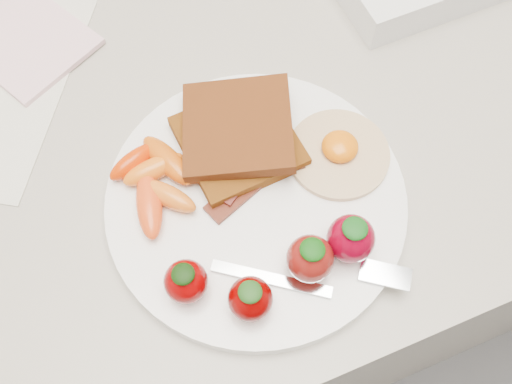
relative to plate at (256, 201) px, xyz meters
name	(u,v)px	position (x,y,z in m)	size (l,w,h in m)	color
counter	(237,241)	(0.02, 0.13, -0.46)	(2.00, 0.60, 0.90)	gray
plate	(256,201)	(0.00, 0.00, 0.00)	(0.27, 0.27, 0.02)	white
toast_lower	(238,142)	(0.00, 0.05, 0.02)	(0.10, 0.10, 0.01)	#432B0A
toast_upper	(238,127)	(0.01, 0.06, 0.03)	(0.10, 0.10, 0.01)	black
fried_egg	(339,152)	(0.09, 0.01, 0.01)	(0.11, 0.11, 0.02)	beige
bacon_strips	(250,175)	(0.00, 0.02, 0.01)	(0.10, 0.08, 0.01)	#411207
baby_carrots	(155,179)	(-0.08, 0.05, 0.02)	(0.08, 0.10, 0.02)	orange
strawberries	(284,266)	(-0.01, -0.07, 0.03)	(0.18, 0.07, 0.05)	#730001
fork	(323,277)	(0.02, -0.09, 0.01)	(0.16, 0.09, 0.00)	silver
notepad	(17,34)	(-0.16, 0.28, 0.00)	(0.11, 0.16, 0.01)	beige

